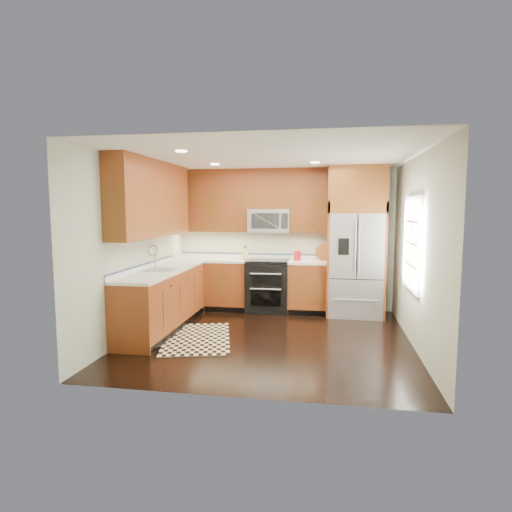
% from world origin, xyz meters
% --- Properties ---
extents(ground, '(4.00, 4.00, 0.00)m').
position_xyz_m(ground, '(0.00, 0.00, 0.00)').
color(ground, black).
rests_on(ground, ground).
extents(wall_back, '(4.00, 0.02, 2.60)m').
position_xyz_m(wall_back, '(0.00, 2.00, 1.30)').
color(wall_back, beige).
rests_on(wall_back, ground).
extents(wall_left, '(0.02, 4.00, 2.60)m').
position_xyz_m(wall_left, '(-2.00, 0.00, 1.30)').
color(wall_left, beige).
rests_on(wall_left, ground).
extents(wall_right, '(0.02, 4.00, 2.60)m').
position_xyz_m(wall_right, '(2.00, 0.00, 1.30)').
color(wall_right, beige).
rests_on(wall_right, ground).
extents(window, '(0.04, 1.10, 1.30)m').
position_xyz_m(window, '(1.98, 0.20, 1.40)').
color(window, white).
rests_on(window, ground).
extents(base_cabinets, '(2.85, 3.00, 0.90)m').
position_xyz_m(base_cabinets, '(-1.23, 0.90, 0.45)').
color(base_cabinets, brown).
rests_on(base_cabinets, ground).
extents(countertop, '(2.86, 3.01, 0.04)m').
position_xyz_m(countertop, '(-1.09, 1.01, 0.92)').
color(countertop, white).
rests_on(countertop, base_cabinets).
extents(upper_cabinets, '(2.85, 3.00, 1.15)m').
position_xyz_m(upper_cabinets, '(-1.15, 1.09, 2.02)').
color(upper_cabinets, brown).
rests_on(upper_cabinets, ground).
extents(range, '(0.76, 0.67, 0.95)m').
position_xyz_m(range, '(-0.25, 1.67, 0.47)').
color(range, black).
rests_on(range, ground).
extents(microwave, '(0.76, 0.40, 0.42)m').
position_xyz_m(microwave, '(-0.25, 1.80, 1.66)').
color(microwave, '#B2B2B7').
rests_on(microwave, ground).
extents(refrigerator, '(0.98, 0.75, 2.60)m').
position_xyz_m(refrigerator, '(1.30, 1.63, 1.30)').
color(refrigerator, '#B2B2B7').
rests_on(refrigerator, ground).
extents(sink_faucet, '(0.54, 0.44, 0.37)m').
position_xyz_m(sink_faucet, '(-1.73, 0.23, 0.99)').
color(sink_faucet, '#B2B2B7').
rests_on(sink_faucet, countertop).
extents(rug, '(1.28, 1.73, 0.01)m').
position_xyz_m(rug, '(-1.03, -0.19, 0.01)').
color(rug, black).
rests_on(rug, ground).
extents(knife_block, '(0.11, 0.14, 0.26)m').
position_xyz_m(knife_block, '(-0.69, 1.73, 1.05)').
color(knife_block, tan).
rests_on(knife_block, countertop).
extents(utensil_crock, '(0.14, 0.14, 0.36)m').
position_xyz_m(utensil_crock, '(0.28, 1.74, 1.06)').
color(utensil_crock, '#AE1521').
rests_on(utensil_crock, countertop).
extents(cutting_board, '(0.39, 0.39, 0.02)m').
position_xyz_m(cutting_board, '(0.75, 1.84, 0.95)').
color(cutting_board, brown).
rests_on(cutting_board, countertop).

